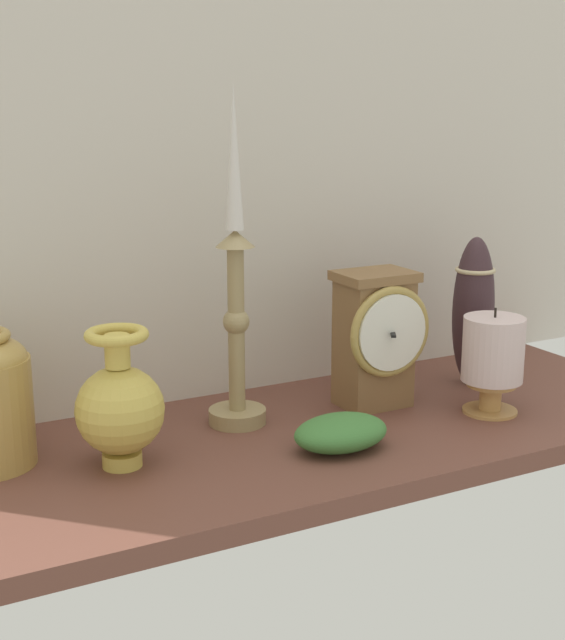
% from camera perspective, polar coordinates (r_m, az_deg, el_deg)
% --- Properties ---
extents(ground_plane, '(1.00, 0.36, 0.02)m').
position_cam_1_polar(ground_plane, '(1.08, 1.78, -7.61)').
color(ground_plane, brown).
extents(back_wall, '(1.20, 0.02, 0.65)m').
position_cam_1_polar(back_wall, '(1.17, -2.66, 10.97)').
color(back_wall, beige).
rests_on(back_wall, ground_plane).
extents(mantel_clock, '(0.12, 0.09, 0.18)m').
position_cam_1_polar(mantel_clock, '(1.14, 6.01, -1.10)').
color(mantel_clock, brown).
rests_on(mantel_clock, ground_plane).
extents(candlestick_tall_left, '(0.07, 0.07, 0.41)m').
position_cam_1_polar(candlestick_tall_left, '(1.06, -3.00, 1.09)').
color(candlestick_tall_left, '#9F885A').
rests_on(candlestick_tall_left, ground_plane).
extents(brass_vase_bulbous, '(0.10, 0.10, 0.15)m').
position_cam_1_polar(brass_vase_bulbous, '(0.97, -10.40, -5.40)').
color(brass_vase_bulbous, gold).
rests_on(brass_vase_bulbous, ground_plane).
extents(pillar_candle_front, '(0.08, 0.08, 0.14)m').
position_cam_1_polar(pillar_candle_front, '(1.14, 13.31, -2.32)').
color(pillar_candle_front, tan).
rests_on(pillar_candle_front, ground_plane).
extents(tall_ceramic_vase, '(0.06, 0.06, 0.21)m').
position_cam_1_polar(tall_ceramic_vase, '(1.25, 12.11, 0.61)').
color(tall_ceramic_vase, '#3A262B').
rests_on(tall_ceramic_vase, ground_plane).
extents(ivy_sprig, '(0.11, 0.08, 0.04)m').
position_cam_1_polar(ivy_sprig, '(1.02, 3.95, -7.16)').
color(ivy_sprig, '#3E7836').
rests_on(ivy_sprig, ground_plane).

